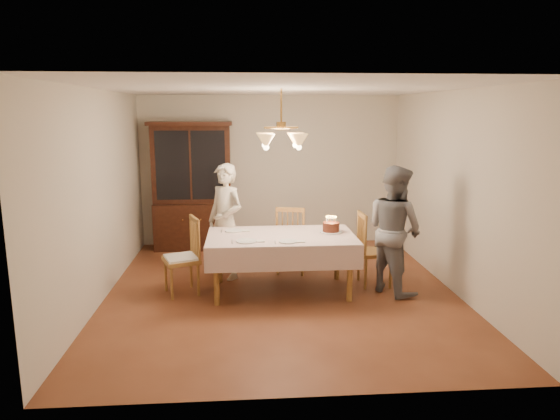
{
  "coord_description": "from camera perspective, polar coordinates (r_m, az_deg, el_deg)",
  "views": [
    {
      "loc": [
        -0.48,
        -6.22,
        2.32
      ],
      "look_at": [
        0.0,
        0.2,
        1.05
      ],
      "focal_mm": 32.0,
      "sensor_mm": 36.0,
      "label": 1
    }
  ],
  "objects": [
    {
      "name": "room_shell",
      "position": [
        6.29,
        0.14,
        4.4
      ],
      "size": [
        5.0,
        5.0,
        5.0
      ],
      "color": "white",
      "rests_on": "ground"
    },
    {
      "name": "china_hutch",
      "position": [
        8.62,
        -9.99,
        2.45
      ],
      "size": [
        1.38,
        0.54,
        2.16
      ],
      "color": "black",
      "rests_on": "ground"
    },
    {
      "name": "place_setting_near_left",
      "position": [
        6.13,
        -3.74,
        -3.57
      ],
      "size": [
        0.4,
        0.25,
        0.02
      ],
      "color": "white",
      "rests_on": "dining_table"
    },
    {
      "name": "ground",
      "position": [
        6.66,
        0.13,
        -9.23
      ],
      "size": [
        5.0,
        5.0,
        0.0
      ],
      "primitive_type": "plane",
      "color": "brown",
      "rests_on": "ground"
    },
    {
      "name": "birthday_cake",
      "position": [
        6.61,
        5.85,
        -2.02
      ],
      "size": [
        0.3,
        0.3,
        0.22
      ],
      "color": "white",
      "rests_on": "dining_table"
    },
    {
      "name": "place_setting_near_right",
      "position": [
        6.1,
        1.06,
        -3.61
      ],
      "size": [
        0.37,
        0.23,
        0.02
      ],
      "color": "white",
      "rests_on": "dining_table"
    },
    {
      "name": "chair_far_side",
      "position": [
        7.29,
        1.35,
        -3.76
      ],
      "size": [
        0.53,
        0.51,
        1.0
      ],
      "color": "brown",
      "rests_on": "ground"
    },
    {
      "name": "place_setting_far_left",
      "position": [
        6.67,
        -5.19,
        -2.37
      ],
      "size": [
        0.38,
        0.24,
        0.02
      ],
      "color": "white",
      "rests_on": "dining_table"
    },
    {
      "name": "chair_left_end",
      "position": [
        6.56,
        -11.16,
        -5.59
      ],
      "size": [
        0.55,
        0.56,
        1.0
      ],
      "color": "brown",
      "rests_on": "ground"
    },
    {
      "name": "elderly_woman",
      "position": [
        7.03,
        -6.25,
        -1.31
      ],
      "size": [
        0.7,
        0.69,
        1.62
      ],
      "primitive_type": "imported",
      "rotation": [
        0.0,
        0.0,
        -0.74
      ],
      "color": "beige",
      "rests_on": "ground"
    },
    {
      "name": "adult_in_grey",
      "position": [
        6.6,
        12.91,
        -2.19
      ],
      "size": [
        0.94,
        1.01,
        1.66
      ],
      "primitive_type": "imported",
      "rotation": [
        0.0,
        0.0,
        2.07
      ],
      "color": "slate",
      "rests_on": "ground"
    },
    {
      "name": "dining_table",
      "position": [
        6.45,
        0.13,
        -3.54
      ],
      "size": [
        1.9,
        1.1,
        0.76
      ],
      "color": "brown",
      "rests_on": "ground"
    },
    {
      "name": "chandelier",
      "position": [
        6.25,
        0.14,
        8.01
      ],
      "size": [
        0.62,
        0.62,
        0.73
      ],
      "color": "#BF8C3F",
      "rests_on": "ground"
    },
    {
      "name": "chair_right_end",
      "position": [
        6.89,
        10.68,
        -4.86
      ],
      "size": [
        0.43,
        0.45,
        1.0
      ],
      "color": "brown",
      "rests_on": "ground"
    }
  ]
}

